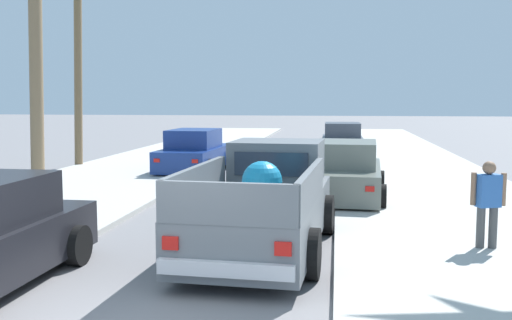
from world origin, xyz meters
TOP-DOWN VIEW (x-y plane):
  - sidewalk_left at (-4.87, 12.00)m, footprint 5.27×60.00m
  - sidewalk_right at (4.87, 12.00)m, footprint 5.27×60.00m
  - curb_left at (-3.63, 12.00)m, footprint 0.16×60.00m
  - curb_right at (3.63, 12.00)m, footprint 0.16×60.00m
  - pickup_truck at (1.02, 4.20)m, footprint 2.44×5.31m
  - car_left_near at (-2.69, 14.16)m, footprint 2.19×4.33m
  - car_right_near at (2.51, 20.30)m, footprint 2.05×4.27m
  - car_right_mid at (2.48, 9.21)m, footprint 2.21×4.34m
  - pedestrian at (4.77, 4.25)m, footprint 0.57×0.33m

SIDE VIEW (x-z plane):
  - curb_left at x=-3.63m, z-range 0.00..0.10m
  - curb_right at x=3.63m, z-range 0.00..0.10m
  - sidewalk_left at x=-4.87m, z-range 0.00..0.12m
  - sidewalk_right at x=4.87m, z-range 0.00..0.12m
  - car_left_near at x=-2.69m, z-range -0.06..1.48m
  - car_right_near at x=2.51m, z-range -0.06..1.48m
  - car_right_mid at x=2.48m, z-range -0.06..1.48m
  - pickup_truck at x=1.02m, z-range -0.12..1.68m
  - pedestrian at x=4.77m, z-range 0.12..1.71m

